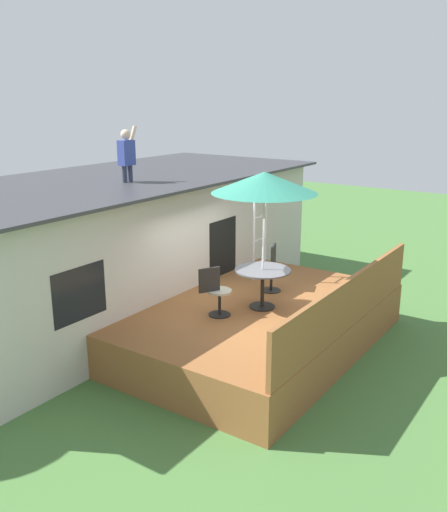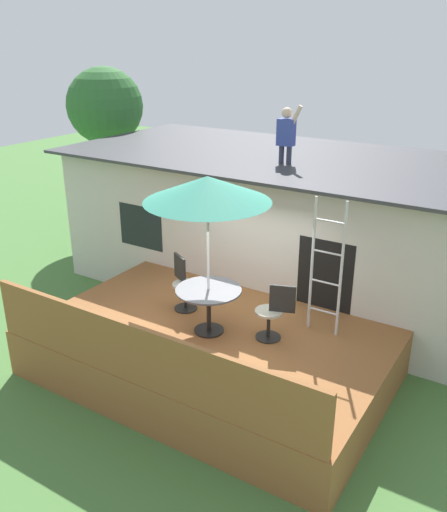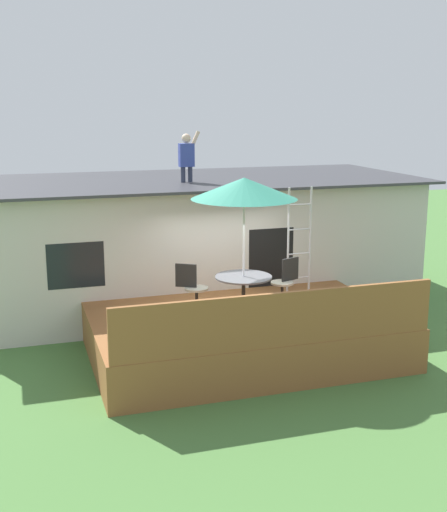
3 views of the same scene
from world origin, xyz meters
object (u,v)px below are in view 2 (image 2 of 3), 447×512
(patio_umbrella, at_px, (207,189))
(patio_chair_right, at_px, (274,312))
(patio_table, at_px, (209,298))
(step_ladder, at_px, (326,268))
(person_figure, at_px, (287,131))
(backyard_tree, at_px, (105,108))
(patio_chair_left, at_px, (183,283))

(patio_umbrella, relative_size, patio_chair_right, 2.76)
(patio_table, distance_m, step_ladder, 1.89)
(patio_umbrella, distance_m, patio_chair_right, 2.15)
(person_figure, xyz_separation_m, patio_chair_right, (1.21, -2.72, -2.28))
(step_ladder, height_order, patio_chair_right, step_ladder)
(step_ladder, xyz_separation_m, backyard_tree, (-7.88, 3.63, 1.52))
(patio_umbrella, xyz_separation_m, step_ladder, (1.53, 0.98, -1.25))
(backyard_tree, bearing_deg, person_figure, -14.16)
(patio_umbrella, xyz_separation_m, patio_chair_left, (-0.83, 0.47, -1.89))
(patio_umbrella, bearing_deg, backyard_tree, 144.02)
(patio_table, relative_size, patio_chair_left, 1.13)
(backyard_tree, bearing_deg, step_ladder, -24.72)
(patio_umbrella, relative_size, patio_chair_left, 2.76)
(patio_table, distance_m, patio_chair_left, 0.97)
(patio_chair_left, xyz_separation_m, patio_chair_right, (1.80, -0.12, 0.00))
(person_figure, bearing_deg, patio_table, -85.48)
(patio_chair_right, bearing_deg, step_ladder, -151.31)
(patio_umbrella, xyz_separation_m, person_figure, (-0.24, 3.07, 0.39))
(patio_umbrella, height_order, backyard_tree, backyard_tree)
(patio_umbrella, height_order, patio_chair_left, patio_umbrella)
(patio_umbrella, bearing_deg, step_ladder, 32.72)
(patio_chair_left, bearing_deg, step_ladder, 41.58)
(patio_table, xyz_separation_m, patio_chair_left, (-0.83, 0.47, -0.13))
(patio_umbrella, relative_size, backyard_tree, 0.57)
(backyard_tree, bearing_deg, patio_chair_left, -36.90)
(patio_umbrella, distance_m, step_ladder, 2.20)
(person_figure, relative_size, backyard_tree, 0.25)
(step_ladder, bearing_deg, person_figure, 130.35)
(person_figure, bearing_deg, patio_chair_right, -65.97)
(person_figure, relative_size, patio_chair_right, 1.21)
(patio_table, xyz_separation_m, patio_umbrella, (-0.00, 0.00, 1.76))
(patio_chair_left, bearing_deg, patio_umbrella, 0.00)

